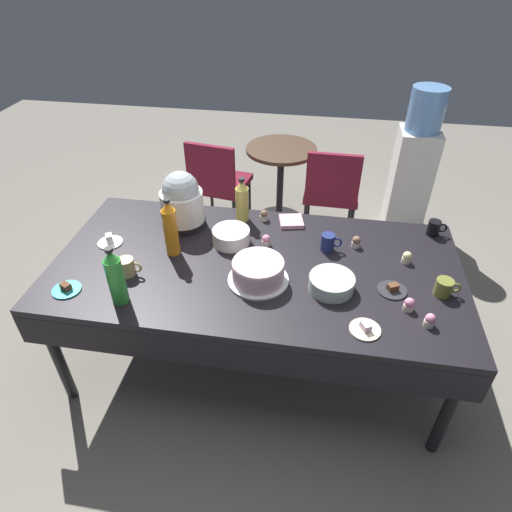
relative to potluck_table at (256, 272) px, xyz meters
The scene contains 28 objects.
ground 0.69m from the potluck_table, ahead, with size 9.00×9.00×0.00m, color slate.
potluck_table is the anchor object (origin of this frame).
frosted_layer_cake 0.19m from the potluck_table, 76.21° to the right, with size 0.32×0.32×0.12m.
slow_cooker 0.62m from the potluck_table, 148.24° to the left, with size 0.26×0.26×0.35m.
glass_salad_bowl 0.44m from the potluck_table, 19.46° to the right, with size 0.23×0.23×0.08m, color #B2C6BC.
ceramic_snack_bowl 0.26m from the potluck_table, 135.32° to the left, with size 0.21×0.21×0.09m, color silver.
dessert_plate_charcoal 0.72m from the potluck_table, ahead, with size 0.15×0.15×0.04m.
dessert_plate_teal 0.98m from the potluck_table, 157.71° to the right, with size 0.15×0.15×0.04m.
dessert_plate_cream 0.70m from the potluck_table, 35.48° to the right, with size 0.14×0.14×0.04m.
dessert_plate_white 0.87m from the potluck_table, behind, with size 0.14×0.14×0.06m.
cupcake_berry 0.20m from the potluck_table, 80.56° to the left, with size 0.05×0.05×0.07m.
cupcake_lemon 0.60m from the potluck_table, 24.71° to the left, with size 0.05×0.05×0.07m.
cupcake_cocoa 0.81m from the potluck_table, 16.87° to the right, with size 0.05×0.05×0.07m.
cupcake_vanilla 0.92m from the potluck_table, 20.90° to the right, with size 0.05×0.05×0.07m.
cupcake_rose 0.82m from the potluck_table, 10.05° to the left, with size 0.05×0.05×0.07m.
cupcake_mint 0.45m from the potluck_table, 92.93° to the left, with size 0.05×0.05×0.07m.
soda_bottle_lime_soda 0.75m from the potluck_table, 146.88° to the right, with size 0.08×0.08×0.31m.
soda_bottle_ginger_ale 0.50m from the potluck_table, 109.98° to the left, with size 0.08×0.08×0.28m.
soda_bottle_orange_juice 0.52m from the potluck_table, behind, with size 0.08×0.08×0.34m.
coffee_mug_olive 0.96m from the potluck_table, ahead, with size 0.12×0.08×0.09m.
coffee_mug_black 1.09m from the potluck_table, 24.30° to the left, with size 0.11×0.07×0.09m.
coffee_mug_tan 0.68m from the potluck_table, 162.92° to the right, with size 0.13×0.08×0.10m.
coffee_mug_navy 0.44m from the potluck_table, 26.72° to the left, with size 0.12×0.08×0.10m.
paper_napkin_stack 0.46m from the potluck_table, 71.14° to the left, with size 0.14×0.14×0.02m, color pink.
maroon_chair_left 1.52m from the potluck_table, 111.85° to the left, with size 0.51×0.51×0.85m.
maroon_chair_right 1.47m from the potluck_table, 74.14° to the left, with size 0.45×0.45×0.85m.
round_cafe_table 1.64m from the potluck_table, 91.76° to the left, with size 0.60×0.60×0.72m.
water_cooler 2.03m from the potluck_table, 58.38° to the left, with size 0.32×0.32×1.24m.
Camera 1 is at (0.30, -1.84, 2.21)m, focal length 30.67 mm.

